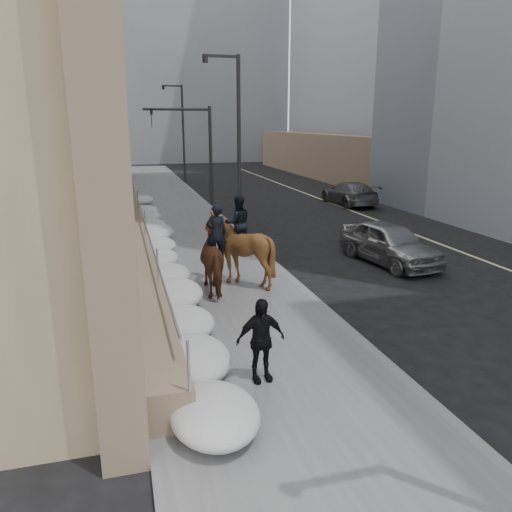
{
  "coord_description": "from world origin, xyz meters",
  "views": [
    {
      "loc": [
        -2.67,
        -9.21,
        5.11
      ],
      "look_at": [
        0.67,
        2.91,
        1.7
      ],
      "focal_mm": 35.0,
      "sensor_mm": 36.0,
      "label": 1
    }
  ],
  "objects_px": {
    "mounted_horse_right": "(239,246)",
    "pedestrian": "(261,340)",
    "mounted_horse_left": "(218,258)",
    "car_silver": "(389,243)",
    "car_grey": "(349,193)"
  },
  "relations": [
    {
      "from": "mounted_horse_right",
      "to": "pedestrian",
      "type": "height_order",
      "value": "mounted_horse_right"
    },
    {
      "from": "mounted_horse_left",
      "to": "pedestrian",
      "type": "height_order",
      "value": "mounted_horse_left"
    },
    {
      "from": "mounted_horse_right",
      "to": "pedestrian",
      "type": "xyz_separation_m",
      "value": [
        -1.04,
        -6.08,
        -0.35
      ]
    },
    {
      "from": "mounted_horse_left",
      "to": "car_silver",
      "type": "relative_size",
      "value": 0.58
    },
    {
      "from": "mounted_horse_left",
      "to": "pedestrian",
      "type": "bearing_deg",
      "value": 86.57
    },
    {
      "from": "mounted_horse_left",
      "to": "car_grey",
      "type": "xyz_separation_m",
      "value": [
        11.27,
        14.49,
        -0.43
      ]
    },
    {
      "from": "car_silver",
      "to": "pedestrian",
      "type": "bearing_deg",
      "value": -142.2
    },
    {
      "from": "car_grey",
      "to": "mounted_horse_right",
      "type": "bearing_deg",
      "value": 52.13
    },
    {
      "from": "pedestrian",
      "to": "car_grey",
      "type": "bearing_deg",
      "value": 54.71
    },
    {
      "from": "mounted_horse_right",
      "to": "car_silver",
      "type": "relative_size",
      "value": 0.62
    },
    {
      "from": "pedestrian",
      "to": "car_grey",
      "type": "height_order",
      "value": "pedestrian"
    },
    {
      "from": "car_silver",
      "to": "car_grey",
      "type": "height_order",
      "value": "car_silver"
    },
    {
      "from": "mounted_horse_left",
      "to": "car_grey",
      "type": "height_order",
      "value": "mounted_horse_left"
    },
    {
      "from": "car_silver",
      "to": "mounted_horse_right",
      "type": "bearing_deg",
      "value": -176.82
    },
    {
      "from": "mounted_horse_left",
      "to": "pedestrian",
      "type": "relative_size",
      "value": 1.53
    }
  ]
}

